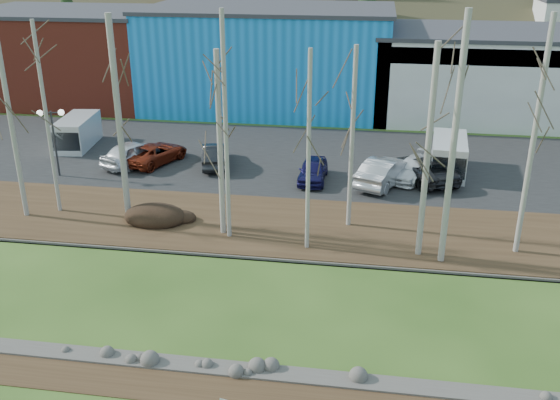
% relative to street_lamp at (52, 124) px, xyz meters
% --- Properties ---
extents(dirt_strip, '(80.00, 1.80, 0.03)m').
position_rel_street_lamp_xyz_m(dirt_strip, '(15.59, -17.31, -3.33)').
color(dirt_strip, '#382616').
rests_on(dirt_strip, ground).
extents(near_bank_rocks, '(80.00, 0.80, 0.50)m').
position_rel_street_lamp_xyz_m(near_bank_rocks, '(15.59, -16.31, -3.35)').
color(near_bank_rocks, '#47423D').
rests_on(near_bank_rocks, ground).
extents(river, '(80.00, 8.00, 0.90)m').
position_rel_street_lamp_xyz_m(river, '(15.59, -12.21, -3.35)').
color(river, '#121D31').
rests_on(river, ground).
extents(far_bank_rocks, '(80.00, 0.80, 0.46)m').
position_rel_street_lamp_xyz_m(far_bank_rocks, '(15.59, -8.11, -3.35)').
color(far_bank_rocks, '#47423D').
rests_on(far_bank_rocks, ground).
extents(far_bank, '(80.00, 7.00, 0.15)m').
position_rel_street_lamp_xyz_m(far_bank, '(15.59, -4.91, -3.27)').
color(far_bank, '#382616').
rests_on(far_bank, ground).
extents(parking_lot, '(80.00, 14.00, 0.14)m').
position_rel_street_lamp_xyz_m(parking_lot, '(15.59, 5.59, -3.28)').
color(parking_lot, black).
rests_on(parking_lot, ground).
extents(building_brick, '(16.32, 12.24, 7.80)m').
position_rel_street_lamp_xyz_m(building_brick, '(-8.41, 19.59, 0.56)').
color(building_brick, '#983424').
rests_on(building_brick, ground).
extents(building_blue, '(20.40, 12.24, 8.30)m').
position_rel_street_lamp_xyz_m(building_blue, '(9.59, 19.59, 0.81)').
color(building_blue, '#136DBC').
rests_on(building_blue, ground).
extents(building_white, '(18.36, 12.24, 6.80)m').
position_rel_street_lamp_xyz_m(building_white, '(27.59, 19.58, 0.06)').
color(building_white, beige).
rests_on(building_white, ground).
extents(dirt_mound, '(3.18, 2.25, 0.62)m').
position_rel_street_lamp_xyz_m(dirt_mound, '(7.96, -5.45, -2.89)').
color(dirt_mound, black).
rests_on(dirt_mound, far_bank).
extents(birch_0, '(0.25, 0.25, 9.07)m').
position_rel_street_lamp_xyz_m(birch_0, '(1.11, -5.75, 1.33)').
color(birch_0, '#AEA89E').
rests_on(birch_0, far_bank).
extents(birch_1, '(0.20, 0.20, 9.76)m').
position_rel_street_lamp_xyz_m(birch_1, '(2.53, -4.91, 1.68)').
color(birch_1, '#AEA89E').
rests_on(birch_1, far_bank).
extents(birch_2, '(0.31, 0.31, 10.12)m').
position_rel_street_lamp_xyz_m(birch_2, '(6.40, -5.10, 1.86)').
color(birch_2, '#AEA89E').
rests_on(birch_2, far_bank).
extents(birch_3, '(0.21, 0.21, 10.56)m').
position_rel_street_lamp_xyz_m(birch_3, '(12.06, -6.55, 2.08)').
color(birch_3, '#AEA89E').
rests_on(birch_3, far_bank).
extents(birch_4, '(0.26, 0.26, 8.81)m').
position_rel_street_lamp_xyz_m(birch_4, '(11.68, -6.19, 1.21)').
color(birch_4, '#AEA89E').
rests_on(birch_4, far_bank).
extents(birch_5, '(0.22, 0.22, 8.86)m').
position_rel_street_lamp_xyz_m(birch_5, '(17.66, -4.37, 1.23)').
color(birch_5, '#AEA89E').
rests_on(birch_5, far_bank).
extents(birch_6, '(0.19, 0.19, 9.10)m').
position_rel_street_lamp_xyz_m(birch_6, '(15.89, -7.16, 1.35)').
color(birch_6, '#AEA89E').
rests_on(birch_6, far_bank).
extents(birch_7, '(0.28, 0.28, 10.80)m').
position_rel_street_lamp_xyz_m(birch_7, '(21.93, -7.54, 2.20)').
color(birch_7, '#AEA89E').
rests_on(birch_7, far_bank).
extents(birch_8, '(0.27, 0.27, 9.48)m').
position_rel_street_lamp_xyz_m(birch_8, '(20.97, -7.03, 1.54)').
color(birch_8, '#AEA89E').
rests_on(birch_8, far_bank).
extents(birch_9, '(0.24, 0.24, 10.57)m').
position_rel_street_lamp_xyz_m(birch_9, '(25.39, -6.10, 2.09)').
color(birch_9, '#AEA89E').
rests_on(birch_9, far_bank).
extents(street_lamp, '(1.51, 0.70, 4.08)m').
position_rel_street_lamp_xyz_m(street_lamp, '(0.00, 0.00, 0.00)').
color(street_lamp, '#262628').
rests_on(street_lamp, parking_lot).
extents(car_0, '(3.53, 4.87, 1.54)m').
position_rel_street_lamp_xyz_m(car_0, '(3.73, 2.65, -2.44)').
color(car_0, silver).
rests_on(car_0, parking_lot).
extents(car_1, '(2.50, 4.57, 1.43)m').
position_rel_street_lamp_xyz_m(car_1, '(8.86, 3.29, -2.49)').
color(car_1, black).
rests_on(car_1, parking_lot).
extents(car_2, '(3.71, 5.11, 1.29)m').
position_rel_street_lamp_xyz_m(car_2, '(5.00, 3.15, -2.56)').
color(car_2, maroon).
rests_on(car_2, parking_lot).
extents(car_3, '(1.59, 3.86, 1.31)m').
position_rel_street_lamp_xyz_m(car_3, '(15.25, 1.51, -2.55)').
color(car_3, '#151243').
rests_on(car_3, parking_lot).
extents(car_4, '(3.47, 5.16, 1.61)m').
position_rel_street_lamp_xyz_m(car_4, '(19.38, 1.54, -2.40)').
color(car_4, '#A3A3A5').
rests_on(car_4, parking_lot).
extents(car_5, '(4.15, 5.60, 1.41)m').
position_rel_street_lamp_xyz_m(car_5, '(21.80, 2.70, -2.50)').
color(car_5, '#242326').
rests_on(car_5, parking_lot).
extents(car_6, '(3.68, 4.73, 1.28)m').
position_rel_street_lamp_xyz_m(car_6, '(21.17, 2.80, -2.57)').
color(car_6, silver).
rests_on(car_6, parking_lot).
extents(van_white, '(2.40, 4.93, 2.09)m').
position_rel_street_lamp_xyz_m(van_white, '(23.24, 4.12, -2.16)').
color(van_white, silver).
rests_on(van_white, parking_lot).
extents(van_grey, '(2.43, 4.79, 2.01)m').
position_rel_street_lamp_xyz_m(van_grey, '(-1.44, 5.56, -2.20)').
color(van_grey, silver).
rests_on(van_grey, parking_lot).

